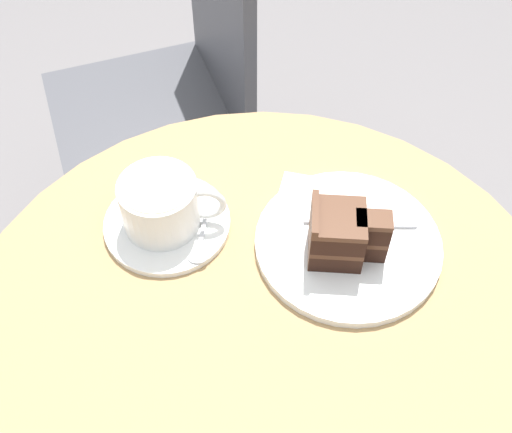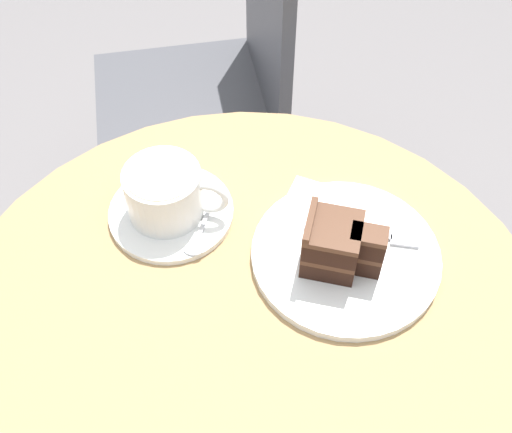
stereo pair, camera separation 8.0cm
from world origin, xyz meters
TOP-DOWN VIEW (x-y plane):
  - cafe_table at (0.00, 0.00)m, footprint 0.74×0.74m
  - saucer at (-0.13, 0.15)m, footprint 0.17×0.17m
  - coffee_cup at (-0.13, 0.15)m, footprint 0.13×0.10m
  - teaspoon at (-0.08, 0.12)m, footprint 0.03×0.11m
  - cake_plate at (0.11, 0.12)m, footprint 0.24×0.24m
  - cake_slice at (0.09, 0.10)m, footprint 0.10×0.07m
  - fork at (0.14, 0.15)m, footprint 0.15×0.02m
  - napkin at (0.10, 0.15)m, footprint 0.19×0.19m
  - cafe_chair at (-0.17, 0.68)m, footprint 0.49×0.49m

SIDE VIEW (x-z plane):
  - cafe_chair at x=-0.17m, z-range 0.09..0.94m
  - cafe_table at x=0.00m, z-range 0.24..0.95m
  - napkin at x=0.10m, z-range 0.71..0.72m
  - saucer at x=-0.13m, z-range 0.71..0.72m
  - cake_plate at x=0.11m, z-range 0.71..0.73m
  - teaspoon at x=-0.08m, z-range 0.72..0.73m
  - fork at x=0.14m, z-range 0.73..0.73m
  - coffee_cup at x=-0.13m, z-range 0.72..0.79m
  - cake_slice at x=0.09m, z-range 0.72..0.80m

